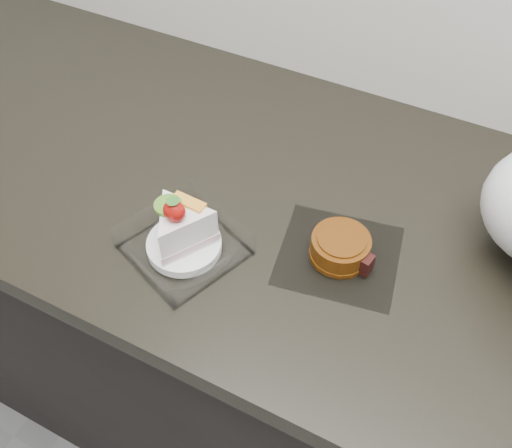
% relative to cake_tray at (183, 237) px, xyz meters
% --- Properties ---
extents(counter, '(2.04, 0.64, 0.90)m').
position_rel_cake_tray_xyz_m(counter, '(0.26, 0.16, -0.48)').
color(counter, black).
rests_on(counter, ground).
extents(cake_tray, '(0.19, 0.19, 0.11)m').
position_rel_cake_tray_xyz_m(cake_tray, '(0.00, 0.00, 0.00)').
color(cake_tray, white).
rests_on(cake_tray, counter).
extents(mooncake_wrap, '(0.19, 0.18, 0.04)m').
position_rel_cake_tray_xyz_m(mooncake_wrap, '(0.20, 0.09, -0.01)').
color(mooncake_wrap, white).
rests_on(mooncake_wrap, counter).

